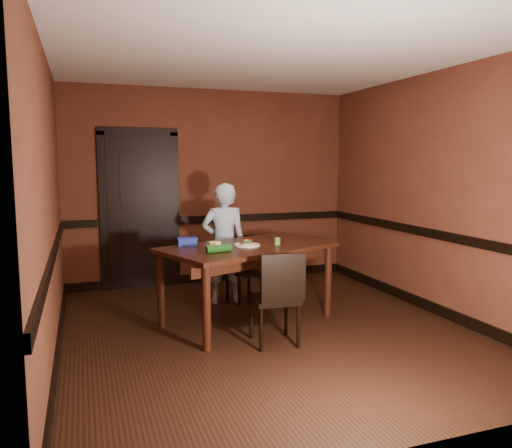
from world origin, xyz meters
TOP-DOWN VIEW (x-y plane):
  - floor at (0.00, 0.00)m, footprint 4.00×4.50m
  - ceiling at (0.00, 0.00)m, footprint 4.00×4.50m
  - wall_back at (0.00, 2.25)m, footprint 4.00×0.02m
  - wall_front at (0.00, -2.25)m, footprint 4.00×0.02m
  - wall_left at (-2.00, 0.00)m, footprint 0.02×4.50m
  - wall_right at (2.00, 0.00)m, footprint 0.02×4.50m
  - dado_back at (0.00, 2.23)m, footprint 4.00×0.03m
  - dado_left at (-1.99, 0.00)m, footprint 0.03×4.50m
  - dado_right at (1.99, 0.00)m, footprint 0.03×4.50m
  - baseboard_back at (0.00, 2.23)m, footprint 4.00×0.03m
  - baseboard_left at (-1.99, 0.00)m, footprint 0.03×4.50m
  - baseboard_right at (1.99, 0.00)m, footprint 0.03×4.50m
  - door at (-1.00, 2.22)m, footprint 1.05×0.07m
  - dining_table at (-0.10, 0.33)m, footprint 2.01×1.55m
  - chair_far at (0.11, 1.10)m, footprint 0.43×0.43m
  - chair_near at (-0.07, -0.36)m, footprint 0.44×0.44m
  - person at (-0.14, 1.13)m, footprint 0.57×0.41m
  - sandwich_plate at (-0.12, 0.30)m, footprint 0.27×0.27m
  - sauce_jar at (0.21, 0.26)m, footprint 0.07×0.07m
  - cheese_saucer at (-0.44, 0.40)m, footprint 0.16×0.16m
  - food_tub at (-0.71, 0.51)m, footprint 0.22×0.16m
  - wrapped_veg at (-0.50, 0.02)m, footprint 0.27×0.13m

SIDE VIEW (x-z plane):
  - floor at x=0.00m, z-range -0.01..0.01m
  - baseboard_back at x=0.00m, z-range 0.00..0.12m
  - baseboard_left at x=-1.99m, z-range 0.00..0.12m
  - baseboard_right at x=1.99m, z-range 0.00..0.12m
  - chair_far at x=0.11m, z-range 0.00..0.79m
  - dining_table at x=-0.10m, z-range 0.00..0.83m
  - chair_near at x=-0.07m, z-range 0.00..0.89m
  - person at x=-0.14m, z-range 0.00..1.46m
  - sandwich_plate at x=-0.12m, z-range 0.82..0.88m
  - cheese_saucer at x=-0.44m, z-range 0.83..0.87m
  - wrapped_veg at x=-0.50m, z-range 0.83..0.90m
  - sauce_jar at x=0.21m, z-range 0.83..0.91m
  - food_tub at x=-0.71m, z-range 0.83..0.92m
  - dado_back at x=0.00m, z-range 0.85..0.95m
  - dado_left at x=-1.99m, z-range 0.85..0.95m
  - dado_right at x=1.99m, z-range 0.85..0.95m
  - door at x=-1.00m, z-range -0.01..2.19m
  - wall_back at x=0.00m, z-range 0.00..2.70m
  - wall_front at x=0.00m, z-range 0.00..2.70m
  - wall_left at x=-2.00m, z-range 0.00..2.70m
  - wall_right at x=2.00m, z-range 0.00..2.70m
  - ceiling at x=0.00m, z-range 2.70..2.71m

